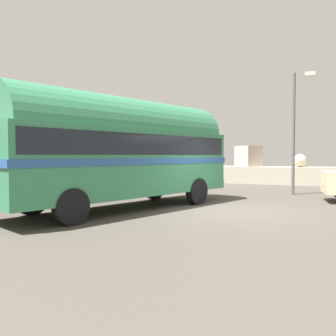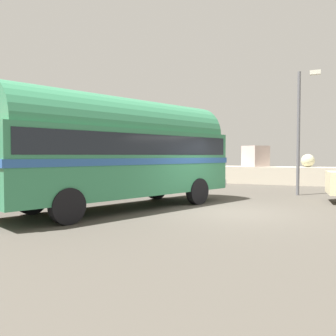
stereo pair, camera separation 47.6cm
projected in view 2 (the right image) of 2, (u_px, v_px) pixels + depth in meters
name	position (u px, v px, depth m)	size (l,w,h in m)	color
ground	(232.00, 212.00, 10.93)	(32.00, 26.00, 0.02)	#47433B
breakwater	(269.00, 173.00, 21.86)	(31.36, 2.01, 2.49)	#BAB09C
vintage_coach	(122.00, 148.00, 11.49)	(5.32, 8.87, 3.70)	black
second_coach	(15.00, 149.00, 13.02)	(6.20, 8.68, 3.70)	black
lamp_post	(301.00, 125.00, 15.40)	(0.95, 0.24, 5.55)	#5B5B60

